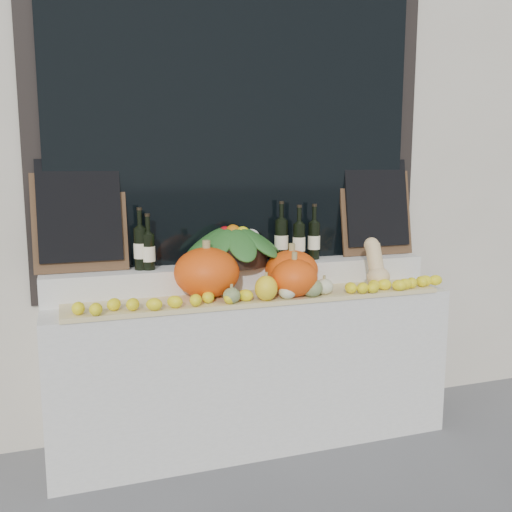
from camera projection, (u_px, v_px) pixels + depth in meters
storefront_facade at (217, 68)px, 3.73m from camera, size 7.00×0.94×4.50m
display_sill at (252, 368)px, 3.35m from camera, size 2.30×0.55×0.88m
rear_tier at (244, 277)px, 3.41m from camera, size 2.30×0.25×0.16m
straw_bedding at (259, 298)px, 3.16m from camera, size 2.10×0.32×0.02m
pumpkin_left at (207, 272)px, 3.11m from camera, size 0.43×0.43×0.27m
pumpkin_right at (292, 270)px, 3.28m from camera, size 0.36×0.36×0.23m
pumpkin_center at (294, 278)px, 3.13m from camera, size 0.34×0.34×0.21m
butternut_squash at (376, 266)px, 3.38m from camera, size 0.14×0.20×0.29m
decorative_gourds at (286, 289)px, 3.08m from camera, size 0.65×0.15×0.16m
lemon_heap at (266, 294)px, 3.05m from camera, size 2.20×0.16×0.06m
produce_bowl at (233, 244)px, 3.34m from camera, size 0.61×0.61×0.25m
wine_bottle_far_left at (141, 248)px, 3.18m from camera, size 0.08×0.08×0.35m
wine_bottle_near_left at (148, 251)px, 3.18m from camera, size 0.08×0.08×0.32m
wine_bottle_tall at (281, 240)px, 3.47m from camera, size 0.08×0.08×0.36m
wine_bottle_near_right at (299, 241)px, 3.47m from camera, size 0.08×0.08×0.34m
wine_bottle_far_right at (314, 240)px, 3.53m from camera, size 0.08×0.08×0.34m
chalkboard_left at (80, 213)px, 3.11m from camera, size 0.50×0.14×0.61m
chalkboard_right at (376, 205)px, 3.69m from camera, size 0.50×0.14×0.61m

